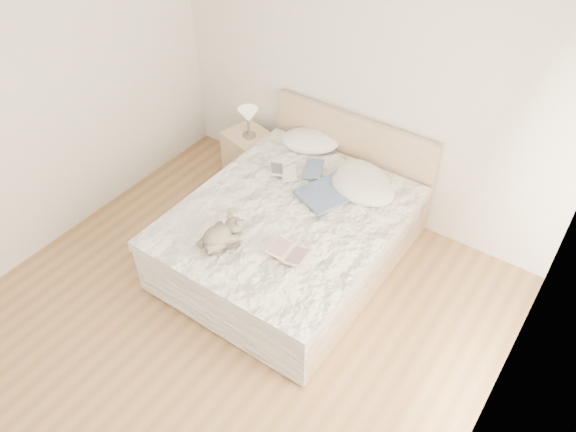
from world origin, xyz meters
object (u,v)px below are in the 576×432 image
object	(u,v)px
nightstand	(249,157)
table_lamp	(248,117)
photo_book	(283,172)
childrens_book	(289,252)
teddy_bear	(218,242)
bed	(294,232)

from	to	relation	value
nightstand	table_lamp	world-z (taller)	table_lamp
table_lamp	photo_book	size ratio (longest dim) A/B	1.11
nightstand	photo_book	size ratio (longest dim) A/B	1.99
photo_book	childrens_book	xyz separation A→B (m)	(0.63, -0.81, 0.00)
table_lamp	teddy_bear	size ratio (longest dim) A/B	0.91
childrens_book	teddy_bear	bearing A→B (deg)	-159.75
nightstand	photo_book	xyz separation A→B (m)	(0.72, -0.39, 0.35)
nightstand	table_lamp	xyz separation A→B (m)	(0.03, -0.01, 0.50)
table_lamp	bed	bearing A→B (deg)	-34.05
childrens_book	photo_book	bearing A→B (deg)	123.18
bed	photo_book	size ratio (longest dim) A/B	7.62
childrens_book	table_lamp	bearing A→B (deg)	133.28
photo_book	teddy_bear	size ratio (longest dim) A/B	0.82
table_lamp	teddy_bear	distance (m)	1.65
bed	childrens_book	world-z (taller)	bed
bed	nightstand	size ratio (longest dim) A/B	3.83
table_lamp	childrens_book	distance (m)	1.79
childrens_book	teddy_bear	xyz separation A→B (m)	(-0.52, -0.24, 0.02)
teddy_bear	table_lamp	bearing A→B (deg)	127.70
bed	photo_book	bearing A→B (deg)	136.95
bed	table_lamp	world-z (taller)	bed
table_lamp	childrens_book	xyz separation A→B (m)	(1.32, -1.19, -0.15)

